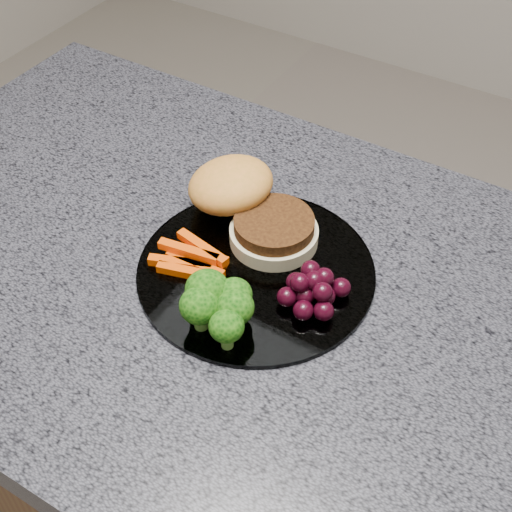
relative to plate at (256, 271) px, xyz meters
The scene contains 6 objects.
countertop 0.09m from the plate, 10.99° to the right, with size 1.20×0.60×0.04m, color #4A4B54.
plate is the anchor object (origin of this frame).
burger 0.09m from the plate, 129.78° to the left, with size 0.18×0.13×0.05m.
carrot_sticks 0.07m from the plate, 154.65° to the right, with size 0.09×0.06×0.02m.
broccoli 0.09m from the plate, 84.99° to the right, with size 0.08×0.07×0.05m.
grape_bunch 0.08m from the plate, ahead, with size 0.07×0.07×0.04m.
Camera 1 is at (0.20, -0.44, 1.47)m, focal length 50.00 mm.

